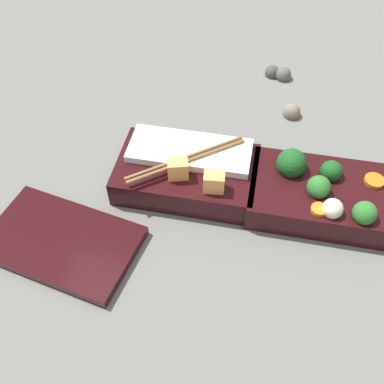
# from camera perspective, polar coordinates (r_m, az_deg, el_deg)

# --- Properties ---
(ground_plane) EXTENTS (3.00, 3.00, 0.00)m
(ground_plane) POSITION_cam_1_polar(r_m,az_deg,el_deg) (0.69, 7.15, -0.08)
(ground_plane) COLOR slate
(bento_tray_vegetable) EXTENTS (0.21, 0.13, 0.08)m
(bento_tray_vegetable) POSITION_cam_1_polar(r_m,az_deg,el_deg) (0.68, 16.06, -0.28)
(bento_tray_vegetable) COLOR black
(bento_tray_vegetable) RESTS_ON ground_plane
(bento_tray_rice) EXTENTS (0.21, 0.13, 0.07)m
(bento_tray_rice) POSITION_cam_1_polar(r_m,az_deg,el_deg) (0.68, -0.64, 2.45)
(bento_tray_rice) COLOR black
(bento_tray_rice) RESTS_ON ground_plane
(bento_lid) EXTENTS (0.23, 0.16, 0.01)m
(bento_lid) POSITION_cam_1_polar(r_m,az_deg,el_deg) (0.65, -16.19, -6.09)
(bento_lid) COLOR black
(bento_lid) RESTS_ON ground_plane
(pebble_0) EXTENTS (0.03, 0.03, 0.03)m
(pebble_0) POSITION_cam_1_polar(r_m,az_deg,el_deg) (0.83, 12.53, 9.89)
(pebble_0) COLOR #7A6B5B
(pebble_0) RESTS_ON ground_plane
(pebble_2) EXTENTS (0.03, 0.03, 0.03)m
(pebble_2) POSITION_cam_1_polar(r_m,az_deg,el_deg) (0.92, 11.49, 14.40)
(pebble_2) COLOR #595651
(pebble_2) RESTS_ON ground_plane
(pebble_3) EXTENTS (0.03, 0.03, 0.03)m
(pebble_3) POSITION_cam_1_polar(r_m,az_deg,el_deg) (0.92, 10.12, 14.74)
(pebble_3) COLOR #474442
(pebble_3) RESTS_ON ground_plane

